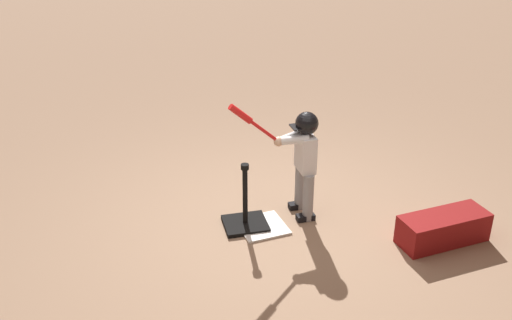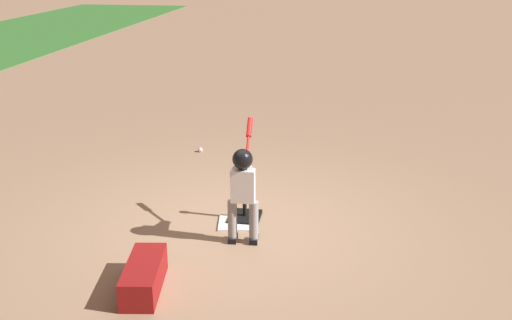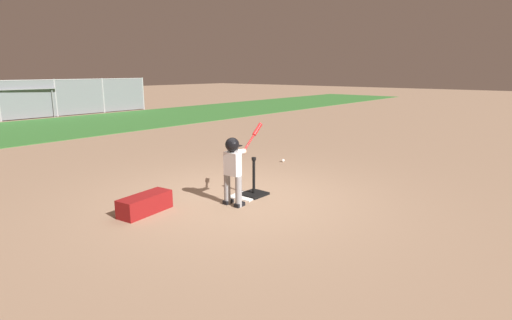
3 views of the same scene
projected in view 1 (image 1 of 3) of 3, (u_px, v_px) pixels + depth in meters
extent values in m
plane|color=#93755B|center=(276.00, 228.00, 5.76)|extent=(90.00, 90.00, 0.00)
cube|color=white|center=(262.00, 226.00, 5.77)|extent=(0.50, 0.50, 0.02)
cube|color=black|center=(245.00, 224.00, 5.79)|extent=(0.41, 0.37, 0.04)
cylinder|color=black|center=(245.00, 196.00, 5.66)|extent=(0.05, 0.05, 0.58)
cylinder|color=black|center=(245.00, 167.00, 5.52)|extent=(0.08, 0.08, 0.05)
cylinder|color=gray|center=(308.00, 198.00, 5.79)|extent=(0.11, 0.11, 0.49)
cube|color=black|center=(305.00, 217.00, 5.89)|extent=(0.18, 0.10, 0.06)
cylinder|color=gray|center=(300.00, 186.00, 6.00)|extent=(0.11, 0.11, 0.49)
cube|color=black|center=(297.00, 205.00, 6.09)|extent=(0.18, 0.10, 0.06)
cube|color=silver|center=(306.00, 153.00, 5.71)|extent=(0.15, 0.26, 0.37)
sphere|color=#DBB293|center=(307.00, 125.00, 5.58)|extent=(0.19, 0.19, 0.19)
sphere|color=black|center=(307.00, 123.00, 5.57)|extent=(0.22, 0.22, 0.22)
cube|color=black|center=(297.00, 127.00, 5.56)|extent=(0.12, 0.17, 0.01)
cylinder|color=silver|center=(294.00, 140.00, 5.56)|extent=(0.30, 0.15, 0.11)
cylinder|color=silver|center=(291.00, 137.00, 5.64)|extent=(0.30, 0.17, 0.11)
sphere|color=#DBB293|center=(279.00, 142.00, 5.57)|extent=(0.09, 0.09, 0.09)
cylinder|color=red|center=(256.00, 125.00, 5.43)|extent=(0.46, 0.05, 0.41)
cylinder|color=red|center=(241.00, 114.00, 5.34)|extent=(0.23, 0.07, 0.21)
cylinder|color=black|center=(280.00, 143.00, 5.58)|extent=(0.04, 0.05, 0.05)
cube|color=maroon|center=(443.00, 228.00, 5.50)|extent=(0.88, 0.43, 0.28)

